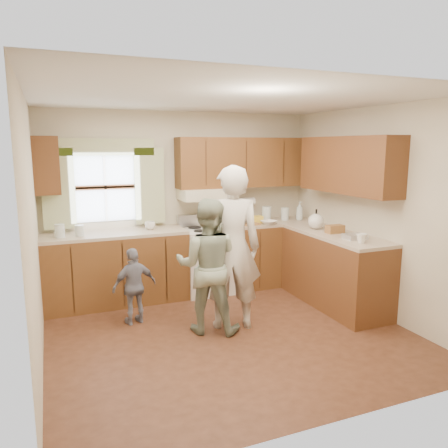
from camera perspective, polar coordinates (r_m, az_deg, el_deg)
name	(u,v)px	position (r m, az deg, el deg)	size (l,w,h in m)	color
room	(229,222)	(4.59, 0.71, 0.33)	(3.80, 3.80, 3.80)	#412314
kitchen_fixtures	(241,236)	(5.87, 2.18, -1.58)	(3.80, 2.25, 2.15)	#40250D
stove	(210,259)	(6.17, -1.89, -4.56)	(0.76, 0.67, 1.07)	silver
woman_left	(231,248)	(4.85, 0.95, -3.15)	(0.67, 0.44, 1.83)	beige
woman_right	(208,266)	(4.79, -2.13, -5.49)	(0.72, 0.56, 1.48)	#233926
child	(134,286)	(5.17, -11.62, -7.94)	(0.52, 0.22, 0.89)	gray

